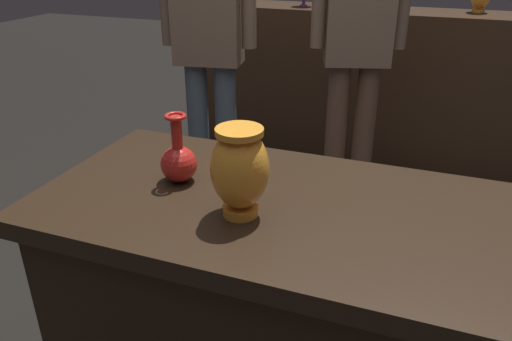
% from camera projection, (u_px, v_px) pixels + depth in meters
% --- Properties ---
extents(display_plinth, '(1.20, 0.64, 0.80)m').
position_uv_depth(display_plinth, '(269.00, 320.00, 1.42)').
color(display_plinth, black).
rests_on(display_plinth, ground_plane).
extents(back_display_shelf, '(2.60, 0.40, 0.99)m').
position_uv_depth(back_display_shelf, '(378.00, 88.00, 3.24)').
color(back_display_shelf, '#422D1E').
rests_on(back_display_shelf, ground_plane).
extents(vase_centerpiece, '(0.14, 0.14, 0.22)m').
position_uv_depth(vase_centerpiece, '(240.00, 169.00, 1.14)').
color(vase_centerpiece, orange).
rests_on(vase_centerpiece, display_plinth).
extents(vase_tall_behind, '(0.10, 0.10, 0.19)m').
position_uv_depth(vase_tall_behind, '(179.00, 160.00, 1.32)').
color(vase_tall_behind, red).
rests_on(vase_tall_behind, display_plinth).
extents(visitor_near_left, '(0.46, 0.23, 1.69)m').
position_uv_depth(visitor_near_left, '(208.00, 29.00, 2.37)').
color(visitor_near_left, slate).
rests_on(visitor_near_left, ground_plane).
extents(visitor_center_back, '(0.45, 0.27, 1.65)m').
position_uv_depth(visitor_center_back, '(359.00, 32.00, 2.43)').
color(visitor_center_back, brown).
rests_on(visitor_center_back, ground_plane).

